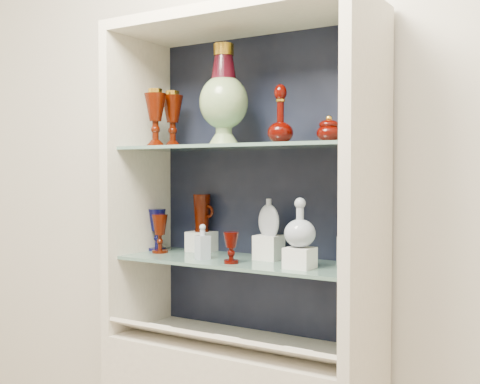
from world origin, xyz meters
The scene contains 29 objects.
wall_back centered at (0.00, 1.75, 1.40)m, with size 3.50×0.02×2.80m, color beige.
cabinet_back_panel centered at (0.00, 1.72, 1.32)m, with size 0.98×0.02×1.15m, color black.
cabinet_side_left centered at (-0.48, 1.53, 1.32)m, with size 0.04×0.40×1.15m, color beige.
cabinet_side_right centered at (0.48, 1.53, 1.32)m, with size 0.04×0.40×1.15m, color beige.
cabinet_top_cap centered at (0.00, 1.53, 1.92)m, with size 1.00×0.40×0.04m, color beige.
shelf_lower centered at (0.00, 1.55, 1.04)m, with size 0.92×0.34×0.01m, color slate.
shelf_upper centered at (0.00, 1.55, 1.46)m, with size 0.92×0.34×0.01m, color slate.
label_ledge centered at (0.00, 1.42, 0.78)m, with size 0.92×0.18×0.01m, color beige.
label_card_0 centered at (-0.26, 1.42, 0.80)m, with size 0.10×0.07×0.00m, color white.
label_card_1 centered at (0.03, 1.42, 0.80)m, with size 0.10×0.07×0.00m, color white.
label_card_2 centered at (0.30, 1.42, 0.80)m, with size 0.10×0.07×0.00m, color white.
pedestal_lamp_left centered at (-0.35, 1.59, 1.58)m, with size 0.09×0.09×0.23m, color #420C00, non-canonical shape.
pedestal_lamp_right centered at (-0.36, 1.49, 1.58)m, with size 0.09×0.09×0.22m, color #420C00, non-canonical shape.
enamel_urn centered at (-0.07, 1.53, 1.66)m, with size 0.18×0.18×0.37m, color #0A421D, non-canonical shape.
ruby_decanter_a centered at (0.17, 1.52, 1.59)m, with size 0.09×0.09×0.23m, color #420400, non-canonical shape.
ruby_decanter_b centered at (0.39, 1.64, 1.57)m, with size 0.08×0.08×0.19m, color #420400, non-canonical shape.
lidded_bowl centered at (0.35, 1.53, 1.52)m, with size 0.08×0.08×0.09m, color #420400, non-canonical shape.
cobalt_goblet centered at (-0.44, 1.59, 1.14)m, with size 0.07×0.07×0.17m, color #0A0B40, non-canonical shape.
ruby_goblet_tall centered at (-0.38, 1.54, 1.13)m, with size 0.06×0.06×0.15m, color #420C00, non-canonical shape.
ruby_goblet_small centered at (0.01, 1.46, 1.11)m, with size 0.06×0.06×0.11m, color #420400, non-canonical shape.
riser_ruby_pitcher centered at (-0.26, 1.66, 1.09)m, with size 0.10×0.10×0.08m, color silver.
ruby_pitcher centered at (-0.26, 1.66, 1.21)m, with size 0.11×0.07×0.15m, color #420C00, non-canonical shape.
clear_square_bottle centered at (-0.14, 1.49, 1.11)m, with size 0.05×0.05×0.13m, color #96A1B0, non-canonical shape.
riser_flat_flask centered at (0.08, 1.60, 1.09)m, with size 0.09×0.09×0.09m, color silver.
flat_flask centered at (0.08, 1.60, 1.21)m, with size 0.10×0.04×0.14m, color #A3AAB5, non-canonical shape.
riser_clear_round_decanter centered at (0.26, 1.49, 1.08)m, with size 0.09×0.09×0.07m, color silver.
clear_round_decanter centered at (0.26, 1.49, 1.20)m, with size 0.11×0.11×0.16m, color #96A1B0, non-canonical shape.
riser_cameo_medallion centered at (0.38, 1.65, 1.10)m, with size 0.08×0.08×0.10m, color silver.
cameo_medallion centered at (0.38, 1.65, 1.22)m, with size 0.11×0.04×0.13m, color black, non-canonical shape.
Camera 1 is at (1.14, -0.33, 1.38)m, focal length 45.00 mm.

